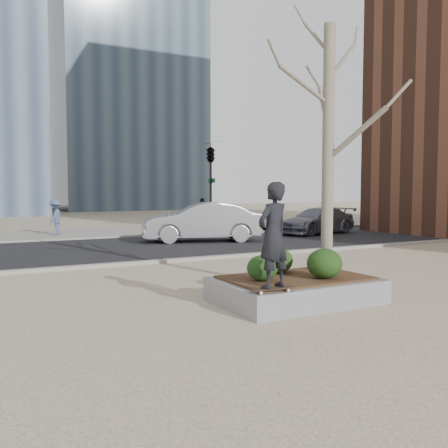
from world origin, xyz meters
TOP-DOWN VIEW (x-y plane):
  - ground at (0.00, 0.00)m, footprint 120.00×120.00m
  - street at (0.00, 10.00)m, footprint 60.00×8.00m
  - far_sidewalk at (0.00, 17.00)m, footprint 60.00×6.00m
  - planter at (1.00, 0.00)m, footprint 3.00×2.00m
  - planter_mulch at (1.00, 0.00)m, footprint 2.70×1.70m
  - sycamore_tree at (2.00, 0.30)m, footprint 2.80×2.80m
  - shrub_left at (0.18, -0.09)m, footprint 0.56×0.56m
  - shrub_middle at (0.94, 0.52)m, footprint 0.59×0.59m
  - shrub_right at (1.36, -0.41)m, footprint 0.67×0.67m
  - skateboard at (-0.10, -0.85)m, footprint 0.79×0.25m
  - skateboarder at (-0.10, -0.85)m, footprint 0.74×0.58m
  - car_silver at (4.16, 10.74)m, footprint 5.18×3.16m
  - car_third at (10.62, 11.36)m, footprint 4.60×2.61m
  - pedestrian_b at (-0.67, 16.60)m, footprint 1.06×1.24m
  - pedestrian_c at (6.83, 16.25)m, footprint 1.06×0.67m
  - traffic_light_far at (6.50, 14.60)m, footprint 0.60×2.48m

SIDE VIEW (x-z plane):
  - ground at x=0.00m, z-range 0.00..0.00m
  - street at x=0.00m, z-range 0.00..0.02m
  - far_sidewalk at x=0.00m, z-range 0.00..0.02m
  - planter at x=1.00m, z-range 0.00..0.45m
  - planter_mulch at x=1.00m, z-range 0.45..0.49m
  - skateboard at x=-0.10m, z-range 0.45..0.53m
  - car_third at x=10.62m, z-range 0.02..1.28m
  - shrub_left at x=0.18m, z-range 0.49..0.97m
  - shrub_middle at x=0.94m, z-range 0.49..0.99m
  - shrub_right at x=1.36m, z-range 0.49..1.06m
  - car_silver at x=4.16m, z-range 0.02..1.63m
  - pedestrian_b at x=-0.67m, z-range 0.02..1.69m
  - pedestrian_c at x=6.83m, z-range 0.02..1.71m
  - skateboarder at x=-0.10m, z-range 0.53..2.29m
  - traffic_light_far at x=6.50m, z-range 0.00..4.50m
  - sycamore_tree at x=2.00m, z-range 0.49..7.09m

